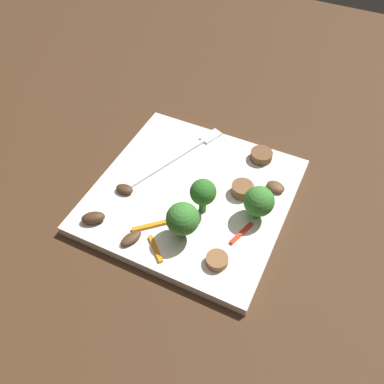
% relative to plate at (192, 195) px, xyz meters
% --- Properties ---
extents(ground_plane, '(1.40, 1.40, 0.00)m').
position_rel_plate_xyz_m(ground_plane, '(0.00, 0.00, -0.01)').
color(ground_plane, '#422B19').
extents(plate, '(0.27, 0.27, 0.01)m').
position_rel_plate_xyz_m(plate, '(0.00, 0.00, 0.00)').
color(plate, white).
rests_on(plate, ground_plane).
extents(fork, '(0.17, 0.08, 0.00)m').
position_rel_plate_xyz_m(fork, '(0.06, 0.05, 0.01)').
color(fork, silver).
rests_on(fork, plate).
extents(broccoli_floret_0, '(0.04, 0.04, 0.06)m').
position_rel_plate_xyz_m(broccoli_floret_0, '(-0.07, -0.02, 0.04)').
color(broccoli_floret_0, '#408630').
rests_on(broccoli_floret_0, plate).
extents(broccoli_floret_1, '(0.04, 0.04, 0.05)m').
position_rel_plate_xyz_m(broccoli_floret_1, '(0.00, -0.10, 0.04)').
color(broccoli_floret_1, '#408630').
rests_on(broccoli_floret_1, plate).
extents(broccoli_floret_2, '(0.04, 0.04, 0.06)m').
position_rel_plate_xyz_m(broccoli_floret_2, '(-0.02, -0.03, 0.05)').
color(broccoli_floret_2, '#347525').
rests_on(broccoli_floret_2, plate).
extents(sausage_slice_0, '(0.04, 0.04, 0.02)m').
position_rel_plate_xyz_m(sausage_slice_0, '(0.03, -0.06, 0.02)').
color(sausage_slice_0, brown).
rests_on(sausage_slice_0, plate).
extents(sausage_slice_1, '(0.05, 0.05, 0.01)m').
position_rel_plate_xyz_m(sausage_slice_1, '(0.11, -0.07, 0.01)').
color(sausage_slice_1, brown).
rests_on(sausage_slice_1, plate).
extents(sausage_slice_2, '(0.04, 0.04, 0.01)m').
position_rel_plate_xyz_m(sausage_slice_2, '(-0.09, -0.08, 0.01)').
color(sausage_slice_2, brown).
rests_on(sausage_slice_2, plate).
extents(mushroom_0, '(0.03, 0.03, 0.01)m').
position_rel_plate_xyz_m(mushroom_0, '(-0.11, 0.04, 0.01)').
color(mushroom_0, '#4C331E').
rests_on(mushroom_0, plate).
extents(mushroom_1, '(0.02, 0.03, 0.01)m').
position_rel_plate_xyz_m(mushroom_1, '(-0.04, 0.09, 0.01)').
color(mushroom_1, '#422B19').
rests_on(mushroom_1, plate).
extents(mushroom_2, '(0.03, 0.04, 0.01)m').
position_rel_plate_xyz_m(mushroom_2, '(-0.10, 0.10, 0.01)').
color(mushroom_2, '#422B19').
rests_on(mushroom_2, plate).
extents(mushroom_3, '(0.03, 0.03, 0.01)m').
position_rel_plate_xyz_m(mushroom_3, '(0.06, -0.11, 0.01)').
color(mushroom_3, brown).
rests_on(mushroom_3, plate).
extents(mushroom_4, '(0.03, 0.03, 0.01)m').
position_rel_plate_xyz_m(mushroom_4, '(-0.04, 0.00, 0.01)').
color(mushroom_4, brown).
rests_on(mushroom_4, plate).
extents(pepper_strip_0, '(0.04, 0.02, 0.00)m').
position_rel_plate_xyz_m(pepper_strip_0, '(-0.04, -0.09, 0.01)').
color(pepper_strip_0, red).
rests_on(pepper_strip_0, plate).
extents(pepper_strip_1, '(0.03, 0.04, 0.00)m').
position_rel_plate_xyz_m(pepper_strip_1, '(-0.11, 0.00, 0.01)').
color(pepper_strip_1, orange).
rests_on(pepper_strip_1, plate).
extents(pepper_strip_2, '(0.04, 0.04, 0.00)m').
position_rel_plate_xyz_m(pepper_strip_2, '(-0.08, 0.02, 0.01)').
color(pepper_strip_2, orange).
rests_on(pepper_strip_2, plate).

